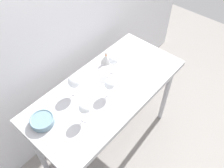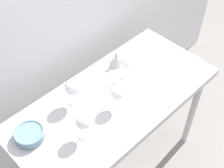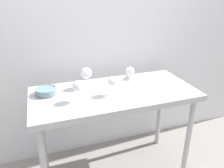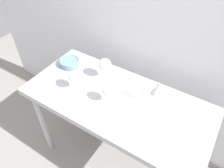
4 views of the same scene
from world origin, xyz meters
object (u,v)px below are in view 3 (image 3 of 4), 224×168
at_px(wine_glass_near_center, 112,82).
at_px(tasting_bowl, 46,91).
at_px(wine_glass_near_left, 78,87).
at_px(wine_glass_far_left, 86,74).
at_px(tasting_sheet_upper, 157,84).
at_px(decanter_funnel, 129,75).
at_px(wine_glass_far_right, 130,72).
at_px(tasting_sheet_lower, 111,87).

xyz_separation_m(wine_glass_near_center, tasting_bowl, (-0.52, 0.18, -0.08)).
bearing_deg(wine_glass_near_left, wine_glass_far_left, 63.53).
xyz_separation_m(tasting_sheet_upper, decanter_funnel, (-0.19, 0.20, 0.04)).
bearing_deg(wine_glass_near_left, wine_glass_far_right, 18.45).
relative_size(wine_glass_near_left, wine_glass_far_right, 1.00).
bearing_deg(wine_glass_near_left, wine_glass_near_center, 4.40).
bearing_deg(wine_glass_near_center, tasting_bowl, 160.69).
xyz_separation_m(wine_glass_far_right, tasting_bowl, (-0.73, 0.04, -0.09)).
relative_size(wine_glass_far_left, wine_glass_far_right, 1.09).
distance_m(wine_glass_far_right, tasting_sheet_upper, 0.28).
height_order(wine_glass_near_left, tasting_sheet_lower, wine_glass_near_left).
distance_m(tasting_sheet_lower, tasting_bowl, 0.56).
xyz_separation_m(wine_glass_far_right, tasting_sheet_lower, (-0.18, 0.00, -0.12)).
bearing_deg(tasting_bowl, tasting_sheet_lower, -3.69).
bearing_deg(tasting_sheet_upper, decanter_funnel, 103.07).
distance_m(wine_glass_near_center, wine_glass_near_left, 0.28).
relative_size(tasting_bowl, decanter_funnel, 1.38).
relative_size(wine_glass_near_center, wine_glass_far_right, 0.94).
distance_m(tasting_sheet_lower, decanter_funnel, 0.26).
relative_size(tasting_sheet_upper, tasting_sheet_lower, 1.06).
relative_size(wine_glass_far_left, tasting_bowl, 1.08).
relative_size(wine_glass_far_left, decanter_funnel, 1.49).
relative_size(wine_glass_far_left, tasting_sheet_upper, 0.66).
bearing_deg(tasting_sheet_lower, tasting_sheet_upper, -6.92).
bearing_deg(wine_glass_far_right, tasting_sheet_lower, 179.44).
height_order(wine_glass_far_left, tasting_sheet_lower, wine_glass_far_left).
bearing_deg(tasting_sheet_lower, wine_glass_near_center, -101.37).
relative_size(wine_glass_near_center, tasting_sheet_upper, 0.58).
distance_m(wine_glass_near_center, tasting_bowl, 0.56).
bearing_deg(wine_glass_far_right, tasting_bowl, 177.06).
distance_m(wine_glass_near_left, tasting_sheet_upper, 0.75).
height_order(wine_glass_far_left, wine_glass_near_left, wine_glass_far_left).
xyz_separation_m(tasting_sheet_lower, decanter_funnel, (0.22, 0.12, 0.04)).
bearing_deg(decanter_funnel, tasting_sheet_lower, -150.87).
height_order(tasting_sheet_upper, tasting_bowl, tasting_bowl).
bearing_deg(wine_glass_far_right, wine_glass_near_center, -146.01).
xyz_separation_m(wine_glass_far_right, tasting_sheet_upper, (0.24, -0.07, -0.12)).
height_order(wine_glass_far_right, tasting_bowl, wine_glass_far_right).
xyz_separation_m(tasting_sheet_upper, tasting_sheet_lower, (-0.42, 0.08, 0.00)).
relative_size(wine_glass_far_right, tasting_sheet_lower, 0.65).
height_order(wine_glass_near_center, decanter_funnel, wine_glass_near_center).
bearing_deg(decanter_funnel, wine_glass_near_left, -151.83).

